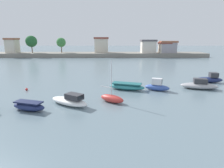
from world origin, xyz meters
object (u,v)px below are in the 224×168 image
object	(u,v)px
moored_boat_2	(29,106)
moored_boat_8	(209,79)
mooring_buoy_1	(210,77)
moored_boat_3	(70,101)
moored_boat_6	(157,86)
moored_boat_7	(199,85)
moored_boat_5	(127,86)
moored_boat_4	(112,98)
mooring_buoy_0	(27,89)

from	to	relation	value
moored_boat_2	moored_boat_8	bearing A→B (deg)	43.38
mooring_buoy_1	moored_boat_3	bearing A→B (deg)	-148.27
moored_boat_6	moored_boat_7	bearing A→B (deg)	30.19
moored_boat_3	moored_boat_5	distance (m)	9.91
moored_boat_3	moored_boat_4	xyz separation A→B (m)	(4.91, 0.95, -0.04)
moored_boat_8	mooring_buoy_1	size ratio (longest dim) A/B	11.94
moored_boat_2	moored_boat_5	distance (m)	14.12
moored_boat_5	mooring_buoy_0	world-z (taller)	moored_boat_5
moored_boat_4	moored_boat_6	bearing A→B (deg)	73.28
moored_boat_3	moored_boat_7	bearing A→B (deg)	53.18
moored_boat_6	mooring_buoy_0	xyz separation A→B (m)	(-19.56, 0.05, -0.44)
moored_boat_6	moored_boat_4	bearing A→B (deg)	-119.11
moored_boat_6	moored_boat_5	bearing A→B (deg)	-163.37
moored_boat_4	moored_boat_5	distance (m)	6.28
moored_boat_5	moored_boat_3	bearing A→B (deg)	-118.68
moored_boat_2	moored_boat_8	size ratio (longest dim) A/B	0.84
moored_boat_8	mooring_buoy_1	bearing A→B (deg)	68.15
moored_boat_2	moored_boat_6	size ratio (longest dim) A/B	1.04
moored_boat_4	moored_boat_5	bearing A→B (deg)	103.47
moored_boat_8	mooring_buoy_1	distance (m)	4.06
moored_boat_7	moored_boat_8	world-z (taller)	moored_boat_8
mooring_buoy_1	mooring_buoy_0	bearing A→B (deg)	-164.98
moored_boat_2	moored_boat_4	distance (m)	9.37
moored_boat_2	moored_boat_5	bearing A→B (deg)	53.69
moored_boat_2	moored_boat_8	world-z (taller)	moored_boat_8
moored_boat_2	moored_boat_3	world-z (taller)	moored_boat_3
moored_boat_6	mooring_buoy_0	world-z (taller)	moored_boat_6
moored_boat_3	moored_boat_8	bearing A→B (deg)	59.08
moored_boat_8	mooring_buoy_0	world-z (taller)	moored_boat_8
moored_boat_4	mooring_buoy_0	bearing A→B (deg)	-167.96
moored_boat_2	mooring_buoy_1	world-z (taller)	moored_boat_2
moored_boat_4	mooring_buoy_1	xyz separation A→B (m)	(19.28, 14.01, -0.30)
moored_boat_5	moored_boat_7	world-z (taller)	moored_boat_7
moored_boat_4	moored_boat_7	bearing A→B (deg)	59.82
moored_boat_7	mooring_buoy_1	distance (m)	9.64
moored_boat_4	moored_boat_7	distance (m)	14.93
moored_boat_2	moored_boat_3	size ratio (longest dim) A/B	0.75
mooring_buoy_1	moored_boat_4	bearing A→B (deg)	-144.00
moored_boat_3	moored_boat_5	size ratio (longest dim) A/B	0.95
moored_boat_3	moored_boat_7	xyz separation A→B (m)	(18.47, 7.21, 0.03)
moored_boat_3	moored_boat_6	xyz separation A→B (m)	(11.72, 6.32, 0.10)
moored_boat_2	mooring_buoy_0	world-z (taller)	moored_boat_2
moored_boat_5	moored_boat_6	bearing A→B (deg)	12.04
moored_boat_4	moored_boat_6	xyz separation A→B (m)	(6.81, 5.36, 0.14)
mooring_buoy_0	mooring_buoy_1	size ratio (longest dim) A/B	0.97
moored_boat_7	mooring_buoy_1	xyz separation A→B (m)	(5.72, 7.75, -0.37)
moored_boat_5	mooring_buoy_1	distance (m)	18.84
moored_boat_3	mooring_buoy_1	world-z (taller)	moored_boat_3
moored_boat_5	mooring_buoy_0	xyz separation A→B (m)	(-15.06, -0.43, -0.30)
moored_boat_2	moored_boat_7	distance (m)	24.24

